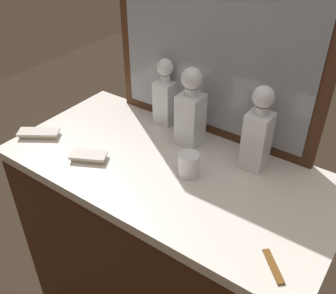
{
  "coord_description": "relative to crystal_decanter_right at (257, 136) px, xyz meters",
  "views": [
    {
      "loc": [
        0.62,
        -0.88,
        1.75
      ],
      "look_at": [
        0.0,
        0.0,
        1.0
      ],
      "focal_mm": 40.97,
      "sensor_mm": 36.0,
      "label": 1
    }
  ],
  "objects": [
    {
      "name": "silver_brush_rear",
      "position": [
        -0.5,
        -0.31,
        -0.11
      ],
      "size": [
        0.14,
        0.12,
        0.02
      ],
      "color": "#B7A88C",
      "rests_on": "dresser"
    },
    {
      "name": "silver_brush_far_left",
      "position": [
        -0.77,
        -0.31,
        -0.11
      ],
      "size": [
        0.16,
        0.14,
        0.02
      ],
      "color": "#B7A88C",
      "rests_on": "dresser"
    },
    {
      "name": "dresser",
      "position": [
        -0.25,
        -0.17,
        -0.59
      ],
      "size": [
        1.19,
        0.6,
        0.92
      ],
      "color": "#472816",
      "rests_on": "ground_plane"
    },
    {
      "name": "tortoiseshell_comb",
      "position": [
        0.23,
        -0.37,
        -0.12
      ],
      "size": [
        0.09,
        0.09,
        0.01
      ],
      "color": "brown",
      "rests_on": "dresser"
    },
    {
      "name": "dresser_mirror",
      "position": [
        -0.25,
        0.11,
        0.26
      ],
      "size": [
        0.84,
        0.03,
        0.78
      ],
      "color": "#472816",
      "rests_on": "dresser"
    },
    {
      "name": "crystal_decanter_right",
      "position": [
        0.0,
        0.0,
        0.0
      ],
      "size": [
        0.08,
        0.08,
        0.31
      ],
      "color": "white",
      "rests_on": "dresser"
    },
    {
      "name": "crystal_tumbler_rear",
      "position": [
        -0.16,
        -0.18,
        -0.09
      ],
      "size": [
        0.07,
        0.07,
        0.08
      ],
      "color": "white",
      "rests_on": "dresser"
    },
    {
      "name": "crystal_decanter_rear",
      "position": [
        -0.43,
        0.06,
        -0.01
      ],
      "size": [
        0.08,
        0.08,
        0.28
      ],
      "color": "white",
      "rests_on": "dresser"
    },
    {
      "name": "crystal_decanter_front",
      "position": [
        -0.26,
        -0.01,
        -0.0
      ],
      "size": [
        0.09,
        0.09,
        0.31
      ],
      "color": "white",
      "rests_on": "dresser"
    }
  ]
}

